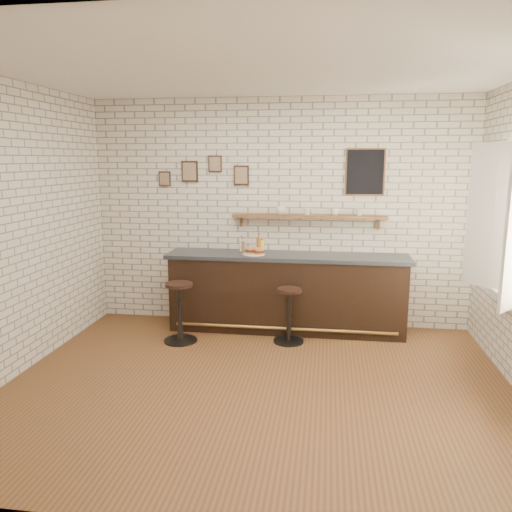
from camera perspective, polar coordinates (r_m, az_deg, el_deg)
The scene contains 18 objects.
ground at distance 5.13m, azimuth 0.20°, elevation -14.55°, with size 5.00×5.00×0.00m, color brown.
bar_counter at distance 6.53m, azimuth 3.52°, elevation -4.16°, with size 3.10×0.65×1.01m.
sandwich_plate at distance 6.39m, azimuth -0.22°, elevation 0.22°, with size 0.28×0.28×0.01m, color white.
ciabatta_sandwich at distance 6.38m, azimuth -0.12°, elevation 0.64°, with size 0.27×0.19×0.08m.
potato_chips at distance 6.39m, azimuth -0.33°, elevation 0.29°, with size 0.26×0.17×0.00m.
bitters_bottle_brown at distance 6.63m, azimuth -1.56°, elevation 1.20°, with size 0.05×0.05×0.18m.
bitters_bottle_white at distance 6.63m, azimuth -1.66°, elevation 1.28°, with size 0.05×0.05×0.20m.
bitters_bottle_amber at distance 6.59m, azimuth 0.31°, elevation 1.38°, with size 0.06×0.06×0.24m.
condiment_bottle_yellow at distance 6.59m, azimuth 0.69°, elevation 1.12°, with size 0.05×0.05×0.17m.
bar_stool_left at distance 6.20m, azimuth -8.71°, elevation -6.15°, with size 0.41×0.41×0.74m.
bar_stool_right at distance 6.13m, azimuth 3.78°, elevation -6.59°, with size 0.39×0.39×0.68m.
wall_shelf at distance 6.53m, azimuth 6.05°, elevation 4.50°, with size 2.00×0.18×0.18m.
shelf_cup_a at distance 6.54m, azimuth 2.89°, elevation 5.20°, with size 0.13×0.13×0.10m, color white.
shelf_cup_b at distance 6.52m, azimuth 5.88°, elevation 5.07°, with size 0.09×0.09×0.09m, color white.
shelf_cup_c at distance 6.51m, azimuth 9.11°, elevation 4.98°, with size 0.11×0.11×0.09m, color white.
shelf_cup_d at distance 6.53m, azimuth 11.75°, elevation 4.90°, with size 0.09×0.09×0.08m, color white.
back_wall_decor at distance 6.57m, azimuth 4.64°, elevation 9.53°, with size 2.96×0.02×0.56m.
window_sill at distance 5.35m, azimuth 27.17°, elevation -4.44°, with size 0.20×1.35×0.06m.
Camera 1 is at (0.64, -4.58, 2.22)m, focal length 35.00 mm.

